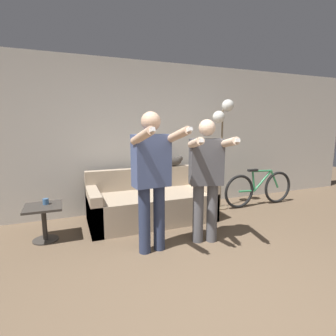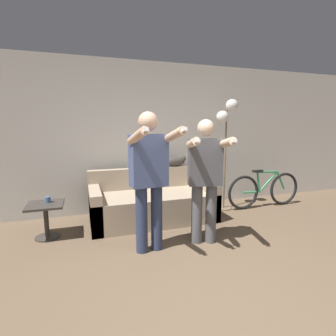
{
  "view_description": "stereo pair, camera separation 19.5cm",
  "coord_description": "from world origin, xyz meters",
  "px_view_note": "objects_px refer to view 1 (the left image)",
  "views": [
    {
      "loc": [
        -1.19,
        -1.5,
        1.52
      ],
      "look_at": [
        0.14,
        1.85,
        0.92
      ],
      "focal_mm": 28.0,
      "sensor_mm": 36.0,
      "label": 1
    },
    {
      "loc": [
        -1.01,
        -1.57,
        1.52
      ],
      "look_at": [
        0.14,
        1.85,
        0.92
      ],
      "focal_mm": 28.0,
      "sensor_mm": 36.0,
      "label": 2
    }
  ],
  "objects_px": {
    "couch": "(151,204)",
    "cat": "(173,161)",
    "floor_lamp": "(223,123)",
    "bicycle": "(259,188)",
    "person_left": "(152,173)",
    "person_right": "(206,173)",
    "cup": "(46,201)",
    "side_table": "(44,216)"
  },
  "relations": [
    {
      "from": "person_right",
      "to": "bicycle",
      "type": "distance_m",
      "value": 2.1
    },
    {
      "from": "person_left",
      "to": "bicycle",
      "type": "distance_m",
      "value": 2.74
    },
    {
      "from": "couch",
      "to": "side_table",
      "type": "height_order",
      "value": "couch"
    },
    {
      "from": "couch",
      "to": "bicycle",
      "type": "xyz_separation_m",
      "value": [
        2.15,
        -0.02,
        0.06
      ]
    },
    {
      "from": "person_left",
      "to": "cup",
      "type": "relative_size",
      "value": 21.34
    },
    {
      "from": "floor_lamp",
      "to": "side_table",
      "type": "height_order",
      "value": "floor_lamp"
    },
    {
      "from": "person_right",
      "to": "cup",
      "type": "xyz_separation_m",
      "value": [
        -1.92,
        0.87,
        -0.4
      ]
    },
    {
      "from": "couch",
      "to": "cat",
      "type": "height_order",
      "value": "cat"
    },
    {
      "from": "side_table",
      "to": "cup",
      "type": "bearing_deg",
      "value": 60.48
    },
    {
      "from": "cup",
      "to": "side_table",
      "type": "bearing_deg",
      "value": -119.52
    },
    {
      "from": "cup",
      "to": "cat",
      "type": "bearing_deg",
      "value": 14.34
    },
    {
      "from": "cup",
      "to": "bicycle",
      "type": "relative_size",
      "value": 0.05
    },
    {
      "from": "person_right",
      "to": "side_table",
      "type": "bearing_deg",
      "value": 172.73
    },
    {
      "from": "couch",
      "to": "bicycle",
      "type": "height_order",
      "value": "couch"
    },
    {
      "from": "couch",
      "to": "cup",
      "type": "xyz_separation_m",
      "value": [
        -1.51,
        -0.17,
        0.25
      ]
    },
    {
      "from": "person_left",
      "to": "side_table",
      "type": "xyz_separation_m",
      "value": [
        -1.23,
        0.81,
        -0.63
      ]
    },
    {
      "from": "cup",
      "to": "bicycle",
      "type": "height_order",
      "value": "bicycle"
    },
    {
      "from": "person_right",
      "to": "couch",
      "type": "bearing_deg",
      "value": 126.85
    },
    {
      "from": "couch",
      "to": "person_right",
      "type": "xyz_separation_m",
      "value": [
        0.41,
        -1.04,
        0.65
      ]
    },
    {
      "from": "couch",
      "to": "cup",
      "type": "distance_m",
      "value": 1.54
    },
    {
      "from": "floor_lamp",
      "to": "cat",
      "type": "bearing_deg",
      "value": 165.1
    },
    {
      "from": "couch",
      "to": "side_table",
      "type": "bearing_deg",
      "value": -171.86
    },
    {
      "from": "floor_lamp",
      "to": "bicycle",
      "type": "xyz_separation_m",
      "value": [
        0.76,
        -0.15,
        -1.23
      ]
    },
    {
      "from": "cat",
      "to": "side_table",
      "type": "bearing_deg",
      "value": -164.42
    },
    {
      "from": "side_table",
      "to": "cup",
      "type": "height_order",
      "value": "cup"
    },
    {
      "from": "couch",
      "to": "person_left",
      "type": "relative_size",
      "value": 1.17
    },
    {
      "from": "floor_lamp",
      "to": "person_left",
      "type": "bearing_deg",
      "value": -145.64
    },
    {
      "from": "person_left",
      "to": "person_right",
      "type": "xyz_separation_m",
      "value": [
        0.72,
        -0.0,
        -0.06
      ]
    },
    {
      "from": "side_table",
      "to": "cat",
      "type": "bearing_deg",
      "value": 15.58
    },
    {
      "from": "cat",
      "to": "cup",
      "type": "relative_size",
      "value": 6.17
    },
    {
      "from": "cup",
      "to": "couch",
      "type": "bearing_deg",
      "value": 6.22
    },
    {
      "from": "person_right",
      "to": "person_left",
      "type": "bearing_deg",
      "value": -164.71
    },
    {
      "from": "cat",
      "to": "bicycle",
      "type": "xyz_separation_m",
      "value": [
        1.62,
        -0.38,
        -0.55
      ]
    },
    {
      "from": "cup",
      "to": "bicycle",
      "type": "distance_m",
      "value": 3.67
    },
    {
      "from": "cup",
      "to": "bicycle",
      "type": "xyz_separation_m",
      "value": [
        3.66,
        0.14,
        -0.19
      ]
    },
    {
      "from": "floor_lamp",
      "to": "side_table",
      "type": "distance_m",
      "value": 3.2
    },
    {
      "from": "person_left",
      "to": "cat",
      "type": "bearing_deg",
      "value": 53.86
    },
    {
      "from": "person_left",
      "to": "couch",
      "type": "bearing_deg",
      "value": 68.21
    },
    {
      "from": "cat",
      "to": "side_table",
      "type": "relative_size",
      "value": 1.01
    },
    {
      "from": "bicycle",
      "to": "cup",
      "type": "bearing_deg",
      "value": -177.77
    },
    {
      "from": "couch",
      "to": "cup",
      "type": "height_order",
      "value": "couch"
    },
    {
      "from": "cup",
      "to": "bicycle",
      "type": "bearing_deg",
      "value": 2.23
    }
  ]
}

